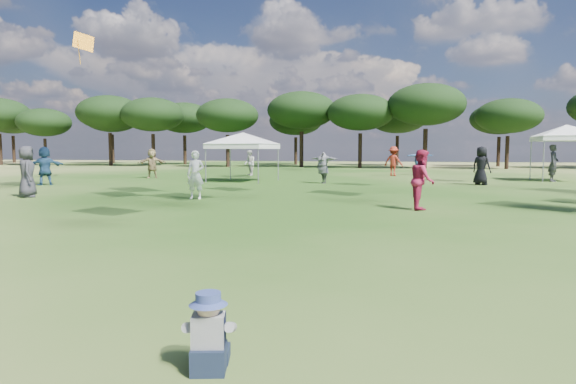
# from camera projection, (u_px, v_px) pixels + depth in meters

# --- Properties ---
(tree_line) EXTENTS (108.78, 17.63, 7.77)m
(tree_line) POSITION_uv_depth(u_px,v_px,m) (415.00, 111.00, 46.21)
(tree_line) COLOR black
(tree_line) RESTS_ON ground
(tent_left) EXTENTS (6.15, 6.15, 2.86)m
(tent_left) POSITION_uv_depth(u_px,v_px,m) (243.00, 135.00, 25.10)
(tent_left) COLOR gray
(tent_left) RESTS_ON ground
(tent_right) EXTENTS (5.93, 5.93, 3.28)m
(tent_right) POSITION_uv_depth(u_px,v_px,m) (567.00, 127.00, 25.36)
(tent_right) COLOR gray
(tent_right) RESTS_ON ground
(toddler) EXTENTS (0.43, 0.47, 0.59)m
(toddler) POSITION_uv_depth(u_px,v_px,m) (209.00, 335.00, 3.55)
(toddler) COLOR #161E31
(toddler) RESTS_ON ground
(festival_crowd) EXTENTS (30.80, 20.81, 1.93)m
(festival_crowd) POSITION_uv_depth(u_px,v_px,m) (349.00, 166.00, 23.71)
(festival_crowd) COLOR beige
(festival_crowd) RESTS_ON ground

